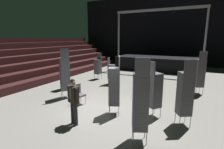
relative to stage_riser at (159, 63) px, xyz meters
name	(u,v)px	position (x,y,z in m)	size (l,w,h in m)	color
ground_plane	(107,111)	(0.00, -10.71, -0.76)	(22.00, 30.00, 0.10)	slate
arena_end_wall	(168,30)	(0.00, 4.29, 3.29)	(22.00, 0.30, 8.00)	black
bleacher_bank_left	(6,61)	(-8.38, -9.71, 0.86)	(5.25, 24.00, 3.15)	black
stage_riser	(159,63)	(0.00, 0.00, 0.00)	(7.99, 3.09, 5.55)	black
man_with_tie	(73,99)	(-0.45, -12.37, 0.24)	(0.57, 0.35, 1.69)	black
chair_stack_front_left	(111,71)	(-1.78, -6.77, 0.19)	(0.54, 0.54, 1.79)	#B2B5BA
chair_stack_front_right	(65,74)	(-2.72, -10.23, 0.57)	(0.61, 0.61, 2.56)	#B2B5BA
chair_stack_mid_left	(65,72)	(-3.79, -9.03, 0.36)	(0.45, 0.45, 2.14)	#B2B5BA
chair_stack_mid_right	(200,73)	(3.51, -6.41, 0.48)	(0.59, 0.59, 2.39)	#B2B5BA
chair_stack_mid_centre	(154,90)	(1.95, -10.44, 0.40)	(0.62, 0.62, 2.22)	#B2B5BA
chair_stack_rear_left	(185,93)	(3.06, -10.66, 0.48)	(0.60, 0.60, 2.39)	#B2B5BA
chair_stack_rear_right	(140,101)	(1.97, -12.34, 0.57)	(0.58, 0.58, 2.56)	#B2B5BA
chair_stack_rear_centre	(98,66)	(-3.38, -5.85, 0.27)	(0.49, 0.49, 1.96)	#B2B5BA
chair_stack_aisle_left	(114,86)	(0.45, -10.92, 0.48)	(0.58, 0.58, 2.39)	#B2B5BA
loose_chair_near_man	(79,93)	(-1.54, -10.66, -0.18)	(0.54, 0.54, 0.95)	#B2B5BA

